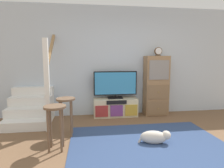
{
  "coord_description": "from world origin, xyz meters",
  "views": [
    {
      "loc": [
        -1.0,
        -2.28,
        1.4
      ],
      "look_at": [
        -0.45,
        1.71,
        0.87
      ],
      "focal_mm": 30.03,
      "sensor_mm": 36.0,
      "label": 1
    }
  ],
  "objects_px": {
    "desk_clock": "(158,52)",
    "side_cabinet": "(156,86)",
    "media_console": "(115,107)",
    "bar_stool_near": "(55,117)",
    "television": "(115,84)",
    "dog": "(155,137)",
    "bar_stool_far": "(66,108)"
  },
  "relations": [
    {
      "from": "desk_clock",
      "to": "side_cabinet",
      "type": "bearing_deg",
      "value": 146.62
    },
    {
      "from": "media_console",
      "to": "side_cabinet",
      "type": "xyz_separation_m",
      "value": [
        1.04,
        0.01,
        0.52
      ]
    },
    {
      "from": "bar_stool_near",
      "to": "television",
      "type": "bearing_deg",
      "value": 53.8
    },
    {
      "from": "desk_clock",
      "to": "dog",
      "type": "xyz_separation_m",
      "value": [
        -0.64,
        -1.6,
        -1.48
      ]
    },
    {
      "from": "side_cabinet",
      "to": "bar_stool_near",
      "type": "relative_size",
      "value": 2.11
    },
    {
      "from": "desk_clock",
      "to": "dog",
      "type": "bearing_deg",
      "value": -111.71
    },
    {
      "from": "desk_clock",
      "to": "television",
      "type": "bearing_deg",
      "value": 178.45
    },
    {
      "from": "bar_stool_near",
      "to": "bar_stool_far",
      "type": "bearing_deg",
      "value": 78.46
    },
    {
      "from": "bar_stool_far",
      "to": "dog",
      "type": "xyz_separation_m",
      "value": [
        1.5,
        -0.54,
        -0.41
      ]
    },
    {
      "from": "desk_clock",
      "to": "bar_stool_far",
      "type": "height_order",
      "value": "desk_clock"
    },
    {
      "from": "side_cabinet",
      "to": "bar_stool_far",
      "type": "relative_size",
      "value": 2.09
    },
    {
      "from": "media_console",
      "to": "bar_stool_near",
      "type": "distance_m",
      "value": 2.01
    },
    {
      "from": "dog",
      "to": "media_console",
      "type": "bearing_deg",
      "value": 104.69
    },
    {
      "from": "television",
      "to": "side_cabinet",
      "type": "height_order",
      "value": "side_cabinet"
    },
    {
      "from": "television",
      "to": "desk_clock",
      "type": "height_order",
      "value": "desk_clock"
    },
    {
      "from": "media_console",
      "to": "side_cabinet",
      "type": "height_order",
      "value": "side_cabinet"
    },
    {
      "from": "media_console",
      "to": "television",
      "type": "relative_size",
      "value": 1.01
    },
    {
      "from": "media_console",
      "to": "desk_clock",
      "type": "bearing_deg",
      "value": -0.25
    },
    {
      "from": "television",
      "to": "side_cabinet",
      "type": "bearing_deg",
      "value": -0.76
    },
    {
      "from": "television",
      "to": "desk_clock",
      "type": "xyz_separation_m",
      "value": [
        1.06,
        -0.03,
        0.79
      ]
    },
    {
      "from": "media_console",
      "to": "bar_stool_near",
      "type": "xyz_separation_m",
      "value": [
        -1.19,
        -1.6,
        0.3
      ]
    },
    {
      "from": "television",
      "to": "desk_clock",
      "type": "relative_size",
      "value": 5.02
    },
    {
      "from": "media_console",
      "to": "bar_stool_far",
      "type": "height_order",
      "value": "bar_stool_far"
    },
    {
      "from": "media_console",
      "to": "desk_clock",
      "type": "relative_size",
      "value": 5.07
    },
    {
      "from": "bar_stool_near",
      "to": "dog",
      "type": "height_order",
      "value": "bar_stool_near"
    },
    {
      "from": "side_cabinet",
      "to": "desk_clock",
      "type": "bearing_deg",
      "value": -33.38
    },
    {
      "from": "side_cabinet",
      "to": "bar_stool_far",
      "type": "bearing_deg",
      "value": -152.89
    },
    {
      "from": "desk_clock",
      "to": "bar_stool_near",
      "type": "xyz_separation_m",
      "value": [
        -2.25,
        -1.59,
        -1.07
      ]
    },
    {
      "from": "side_cabinet",
      "to": "dog",
      "type": "xyz_separation_m",
      "value": [
        -0.62,
        -1.62,
        -0.63
      ]
    },
    {
      "from": "bar_stool_near",
      "to": "dog",
      "type": "relative_size",
      "value": 1.32
    },
    {
      "from": "side_cabinet",
      "to": "bar_stool_near",
      "type": "xyz_separation_m",
      "value": [
        -2.23,
        -1.61,
        -0.22
      ]
    },
    {
      "from": "side_cabinet",
      "to": "dog",
      "type": "relative_size",
      "value": 2.78
    }
  ]
}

